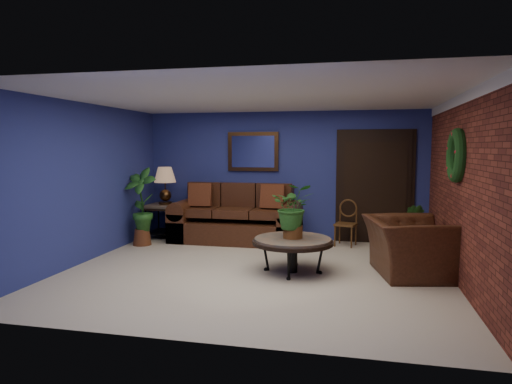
% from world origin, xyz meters
% --- Properties ---
extents(floor, '(5.50, 5.50, 0.00)m').
position_xyz_m(floor, '(0.00, 0.00, 0.00)').
color(floor, beige).
rests_on(floor, ground).
extents(wall_back, '(5.50, 0.04, 2.50)m').
position_xyz_m(wall_back, '(0.00, 2.50, 1.25)').
color(wall_back, navy).
rests_on(wall_back, ground).
extents(wall_left, '(0.04, 5.00, 2.50)m').
position_xyz_m(wall_left, '(-2.75, 0.00, 1.25)').
color(wall_left, navy).
rests_on(wall_left, ground).
extents(wall_right_brick, '(0.04, 5.00, 2.50)m').
position_xyz_m(wall_right_brick, '(2.75, 0.00, 1.25)').
color(wall_right_brick, maroon).
rests_on(wall_right_brick, ground).
extents(ceiling, '(5.50, 5.00, 0.02)m').
position_xyz_m(ceiling, '(0.00, 0.00, 2.50)').
color(ceiling, white).
rests_on(ceiling, wall_back).
extents(crown_molding, '(0.03, 5.00, 0.14)m').
position_xyz_m(crown_molding, '(2.72, 0.00, 2.43)').
color(crown_molding, white).
rests_on(crown_molding, wall_right_brick).
extents(wall_mirror, '(1.02, 0.06, 0.77)m').
position_xyz_m(wall_mirror, '(-0.60, 2.46, 1.72)').
color(wall_mirror, '#472B15').
rests_on(wall_mirror, wall_back).
extents(closet_door, '(1.44, 0.06, 2.18)m').
position_xyz_m(closet_door, '(1.75, 2.47, 1.05)').
color(closet_door, black).
rests_on(closet_door, wall_back).
extents(wreath, '(0.16, 0.72, 0.72)m').
position_xyz_m(wreath, '(2.69, 0.05, 1.70)').
color(wreath, black).
rests_on(wreath, wall_right_brick).
extents(sofa, '(2.45, 1.06, 1.10)m').
position_xyz_m(sofa, '(-0.83, 2.09, 0.36)').
color(sofa, '#4B2515').
rests_on(sofa, ground).
extents(coffee_table, '(1.17, 1.17, 0.50)m').
position_xyz_m(coffee_table, '(0.53, 0.07, 0.44)').
color(coffee_table, '#4B4842').
rests_on(coffee_table, ground).
extents(end_table, '(0.73, 0.73, 0.67)m').
position_xyz_m(end_table, '(-2.30, 2.05, 0.52)').
color(end_table, '#4B4842').
rests_on(end_table, ground).
extents(table_lamp, '(0.43, 0.43, 0.72)m').
position_xyz_m(table_lamp, '(-2.30, 2.05, 1.14)').
color(table_lamp, '#472B15').
rests_on(table_lamp, end_table).
extents(side_chair, '(0.44, 0.44, 0.85)m').
position_xyz_m(side_chair, '(1.25, 2.11, 0.48)').
color(side_chair, '#553618').
rests_on(side_chair, ground).
extents(armchair, '(1.31, 1.43, 0.80)m').
position_xyz_m(armchair, '(2.15, 0.30, 0.40)').
color(armchair, '#4B2515').
rests_on(armchair, ground).
extents(coffee_plant, '(0.66, 0.59, 0.79)m').
position_xyz_m(coffee_plant, '(0.53, 0.07, 0.94)').
color(coffee_plant, brown).
rests_on(coffee_plant, coffee_table).
extents(floor_plant, '(0.47, 0.42, 0.85)m').
position_xyz_m(floor_plant, '(2.35, 1.68, 0.44)').
color(floor_plant, brown).
rests_on(floor_plant, ground).
extents(tall_plant, '(0.71, 0.57, 1.44)m').
position_xyz_m(tall_plant, '(-2.45, 1.31, 0.78)').
color(tall_plant, brown).
rests_on(tall_plant, ground).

